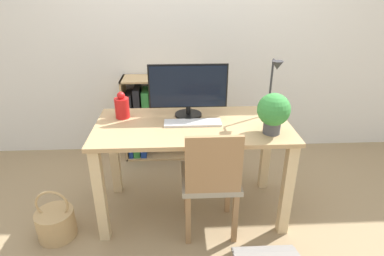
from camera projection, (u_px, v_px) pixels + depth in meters
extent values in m
plane|color=#997F5B|center=(193.00, 209.00, 2.61)|extent=(10.00, 10.00, 0.00)
cube|color=silver|center=(187.00, 25.00, 3.06)|extent=(8.00, 0.05, 2.60)
cube|color=tan|center=(193.00, 126.00, 2.30)|extent=(1.40, 0.68, 0.03)
cube|color=#D8BC8C|center=(100.00, 196.00, 2.17)|extent=(0.07, 0.07, 0.72)
cube|color=#D8BC8C|center=(287.00, 190.00, 2.23)|extent=(0.07, 0.07, 0.72)
cube|color=#D8BC8C|center=(114.00, 155.00, 2.69)|extent=(0.07, 0.07, 0.72)
cube|color=#D8BC8C|center=(266.00, 151.00, 2.75)|extent=(0.07, 0.07, 0.72)
cylinder|color=black|center=(188.00, 115.00, 2.44)|extent=(0.20, 0.20, 0.02)
cylinder|color=black|center=(188.00, 110.00, 2.42)|extent=(0.04, 0.04, 0.06)
cube|color=black|center=(188.00, 86.00, 2.35)|extent=(0.58, 0.02, 0.33)
cube|color=black|center=(188.00, 86.00, 2.35)|extent=(0.56, 0.03, 0.30)
cube|color=silver|center=(193.00, 123.00, 2.30)|extent=(0.41, 0.12, 0.02)
cylinder|color=red|center=(122.00, 108.00, 2.38)|extent=(0.11, 0.11, 0.15)
sphere|color=red|center=(121.00, 96.00, 2.34)|extent=(0.06, 0.06, 0.06)
cylinder|color=#2D2D33|center=(268.00, 113.00, 2.46)|extent=(0.10, 0.10, 0.02)
cylinder|color=#2D2D33|center=(271.00, 87.00, 2.37)|extent=(0.02, 0.02, 0.41)
cylinder|color=#2D2D33|center=(276.00, 61.00, 2.24)|extent=(0.01, 0.10, 0.01)
cone|color=#2D2D33|center=(277.00, 65.00, 2.20)|extent=(0.08, 0.08, 0.06)
cylinder|color=#4C4C51|center=(272.00, 127.00, 2.15)|extent=(0.11, 0.11, 0.08)
sphere|color=#388C3D|center=(274.00, 110.00, 2.09)|extent=(0.22, 0.22, 0.22)
cube|color=#9E937F|center=(210.00, 178.00, 2.25)|extent=(0.40, 0.40, 0.04)
cube|color=#9E754C|center=(214.00, 165.00, 1.99)|extent=(0.36, 0.03, 0.40)
cube|color=#9E754C|center=(188.00, 219.00, 2.19)|extent=(0.04, 0.04, 0.41)
cube|color=#9E754C|center=(235.00, 218.00, 2.21)|extent=(0.04, 0.04, 0.41)
cube|color=#9E754C|center=(186.00, 191.00, 2.49)|extent=(0.04, 0.04, 0.41)
cube|color=#9E754C|center=(228.00, 190.00, 2.50)|extent=(0.04, 0.04, 0.41)
cube|color=tan|center=(126.00, 118.00, 3.24)|extent=(0.02, 0.28, 0.84)
cube|color=tan|center=(203.00, 117.00, 3.28)|extent=(0.02, 0.28, 0.84)
cube|color=tan|center=(166.00, 153.00, 3.43)|extent=(0.81, 0.28, 0.02)
cube|color=tan|center=(163.00, 79.00, 3.09)|extent=(0.81, 0.28, 0.02)
cube|color=tan|center=(165.00, 118.00, 3.26)|extent=(0.77, 0.28, 0.02)
cube|color=navy|center=(132.00, 142.00, 3.36)|extent=(0.04, 0.24, 0.27)
cube|color=#2D7F38|center=(137.00, 138.00, 3.34)|extent=(0.06, 0.24, 0.36)
cube|color=navy|center=(144.00, 140.00, 3.35)|extent=(0.06, 0.24, 0.30)
cube|color=black|center=(130.00, 105.00, 3.18)|extent=(0.07, 0.24, 0.26)
cube|color=black|center=(138.00, 103.00, 3.18)|extent=(0.06, 0.24, 0.32)
cube|color=#2D7F38|center=(146.00, 104.00, 3.19)|extent=(0.07, 0.24, 0.29)
cube|color=#2D7F38|center=(152.00, 106.00, 3.20)|extent=(0.04, 0.24, 0.24)
cube|color=#2D7F38|center=(158.00, 101.00, 3.18)|extent=(0.04, 0.24, 0.35)
cylinder|color=tan|center=(56.00, 224.00, 2.30)|extent=(0.27, 0.27, 0.21)
torus|color=tan|center=(52.00, 205.00, 2.22)|extent=(0.23, 0.02, 0.23)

